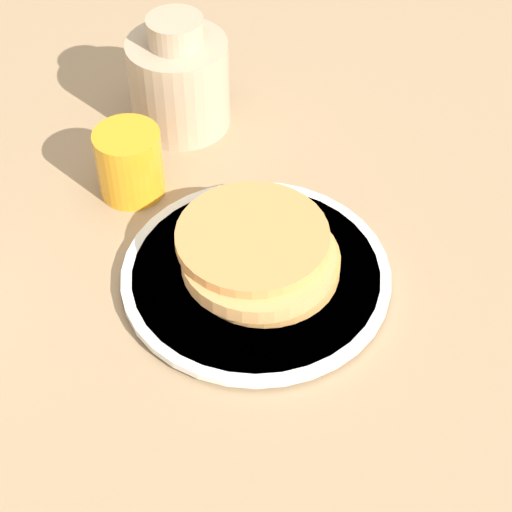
{
  "coord_description": "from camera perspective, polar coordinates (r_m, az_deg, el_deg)",
  "views": [
    {
      "loc": [
        0.46,
        -0.19,
        0.59
      ],
      "look_at": [
        -0.02,
        0.01,
        0.03
      ],
      "focal_mm": 60.0,
      "sensor_mm": 36.0,
      "label": 1
    }
  ],
  "objects": [
    {
      "name": "pancake_stack",
      "position": [
        0.77,
        0.23,
        0.06
      ],
      "size": [
        0.15,
        0.15,
        0.04
      ],
      "color": "#CE8D47",
      "rests_on": "plate"
    },
    {
      "name": "cream_jug",
      "position": [
        0.94,
        -5.16,
        11.63
      ],
      "size": [
        0.11,
        0.11,
        0.13
      ],
      "color": "tan",
      "rests_on": "ground_plane"
    },
    {
      "name": "plate",
      "position": [
        0.78,
        0.0,
        -1.3
      ],
      "size": [
        0.25,
        0.25,
        0.01
      ],
      "color": "silver",
      "rests_on": "ground_plane"
    },
    {
      "name": "ground_plane",
      "position": [
        0.77,
        -0.04,
        -2.98
      ],
      "size": [
        4.0,
        4.0,
        0.0
      ],
      "primitive_type": "plane",
      "color": "#9E7F5B"
    },
    {
      "name": "juice_glass",
      "position": [
        0.86,
        -8.43,
        6.17
      ],
      "size": [
        0.07,
        0.07,
        0.07
      ],
      "color": "orange",
      "rests_on": "ground_plane"
    }
  ]
}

